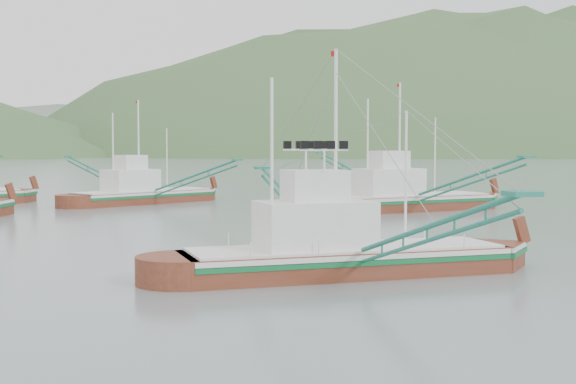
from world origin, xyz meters
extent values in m
plane|color=slate|center=(0.00, 0.00, 0.00)|extent=(1200.00, 1200.00, 0.00)
cube|color=#5D2413|center=(0.75, -2.02, 0.19)|extent=(14.77, 5.13, 1.93)
cube|color=silver|center=(0.75, -2.02, 1.01)|extent=(14.48, 5.18, 0.21)
cube|color=#0E6431|center=(0.75, -2.02, 0.77)|extent=(14.49, 5.20, 0.21)
cube|color=silver|center=(0.75, -2.02, 1.21)|extent=(14.03, 4.87, 0.12)
cube|color=silver|center=(-0.69, -2.14, 2.22)|extent=(5.08, 3.50, 2.12)
cube|color=silver|center=(-0.69, -2.14, 3.96)|extent=(2.69, 2.34, 1.35)
cylinder|color=white|center=(0.27, -2.06, 5.50)|extent=(0.15, 0.15, 8.69)
cylinder|color=white|center=(-2.61, -2.32, 4.85)|extent=(0.14, 0.14, 7.38)
cylinder|color=white|center=(3.64, -1.76, 4.20)|extent=(0.12, 0.12, 6.08)
cube|color=#5D2413|center=(-5.86, 43.50, 0.20)|extent=(14.41, 11.51, 1.96)
cube|color=silver|center=(-5.86, 43.50, 1.03)|extent=(14.21, 11.41, 0.22)
cube|color=#0E6431|center=(-5.86, 43.50, 0.79)|extent=(14.22, 11.42, 0.22)
cube|color=silver|center=(-5.86, 43.50, 1.23)|extent=(13.69, 10.93, 0.12)
cube|color=silver|center=(-7.08, 42.68, 2.26)|extent=(5.83, 5.35, 2.16)
cube|color=silver|center=(-7.08, 42.68, 4.03)|extent=(3.33, 3.22, 1.38)
cylinder|color=white|center=(-6.27, 43.23, 5.60)|extent=(0.16, 0.16, 8.84)
cylinder|color=white|center=(-8.71, 41.58, 4.94)|extent=(0.14, 0.14, 7.52)
cylinder|color=white|center=(-3.42, 45.15, 4.27)|extent=(0.12, 0.12, 6.19)
cube|color=#5D2413|center=(15.82, 29.77, 0.22)|extent=(16.79, 8.10, 2.16)
cube|color=silver|center=(15.82, 29.77, 1.14)|extent=(16.50, 8.10, 0.24)
cube|color=#0E6431|center=(15.82, 29.77, 0.87)|extent=(16.50, 8.12, 0.24)
cube|color=silver|center=(15.82, 29.77, 1.35)|extent=(15.95, 7.69, 0.13)
cube|color=silver|center=(14.25, 29.39, 2.49)|extent=(6.08, 4.66, 2.38)
cube|color=silver|center=(14.25, 29.39, 4.44)|extent=(3.30, 2.99, 1.51)
cylinder|color=white|center=(15.30, 29.64, 6.17)|extent=(0.17, 0.17, 9.74)
cylinder|color=white|center=(12.15, 28.87, 5.44)|extent=(0.15, 0.15, 8.28)
cylinder|color=white|center=(18.97, 30.55, 4.71)|extent=(0.13, 0.13, 6.82)
ellipsoid|color=#385A2E|center=(240.00, 430.00, 0.00)|extent=(684.00, 432.00, 306.00)
ellipsoid|color=slate|center=(30.00, 560.00, 0.00)|extent=(960.00, 400.00, 240.00)
camera|label=1|loc=(-9.54, -35.51, 5.73)|focal=50.00mm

